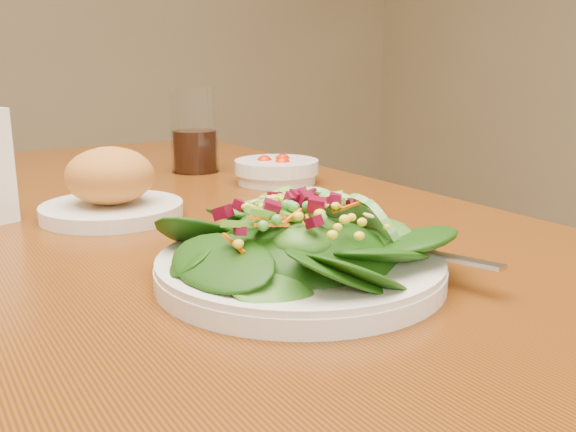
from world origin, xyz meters
name	(u,v)px	position (x,y,z in m)	size (l,w,h in m)	color
dining_table	(118,303)	(0.00, 0.00, 0.65)	(0.90, 1.40, 0.75)	#6A3010
salad_plate	(309,249)	(0.09, -0.29, 0.78)	(0.26, 0.25, 0.07)	white
bread_plate	(111,189)	(0.01, 0.03, 0.79)	(0.17, 0.17, 0.09)	white
tomato_bowl	(277,171)	(0.30, 0.12, 0.77)	(0.13, 0.13, 0.04)	white
drinking_glass	(195,136)	(0.23, 0.28, 0.81)	(0.08, 0.08, 0.14)	silver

